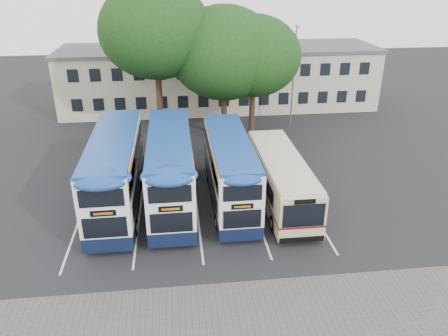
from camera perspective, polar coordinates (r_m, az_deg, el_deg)
name	(u,v)px	position (r m, az deg, el deg)	size (l,w,h in m)	color
ground	(275,254)	(23.32, 6.62, -11.09)	(120.00, 120.00, 0.00)	black
paving_strip	(254,329)	(19.25, 3.90, -20.24)	(40.00, 6.00, 0.01)	#595654
bay_lines	(197,210)	(27.03, -3.55, -5.48)	(14.12, 11.00, 0.01)	silver
depot_building	(219,76)	(46.76, -0.60, 11.87)	(32.40, 8.40, 6.20)	#B8AF94
lamp_post	(294,71)	(40.69, 9.10, 12.40)	(0.25, 1.05, 9.06)	gray
tree_left	(155,31)	(36.40, -8.97, 17.30)	(8.92, 8.92, 12.85)	black
tree_mid	(224,53)	(36.65, 0.01, 14.78)	(8.90, 8.90, 11.03)	black
tree_right	(253,56)	(36.93, 3.87, 14.39)	(7.80, 7.80, 10.30)	black
bus_dd_left	(116,169)	(27.16, -13.97, -0.09)	(2.66, 10.96, 4.57)	black
bus_dd_mid	(170,166)	(26.96, -7.02, 0.23)	(2.62, 10.81, 4.51)	black
bus_dd_right	(230,167)	(27.00, 0.76, 0.07)	(2.44, 10.08, 4.20)	black
bus_single	(280,176)	(27.50, 7.37, -1.04)	(2.59, 10.18, 3.04)	#CCBD88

